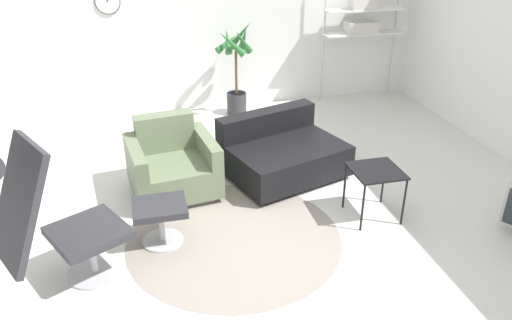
{
  "coord_description": "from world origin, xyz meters",
  "views": [
    {
      "loc": [
        -0.88,
        -3.75,
        2.63
      ],
      "look_at": [
        0.11,
        0.25,
        0.55
      ],
      "focal_mm": 35.0,
      "sensor_mm": 36.0,
      "label": 1
    }
  ],
  "objects_px": {
    "lounge_chair": "(36,206)",
    "shelf_unit": "(362,19)",
    "side_table": "(376,175)",
    "couch_low": "(282,154)",
    "armchair_red": "(172,167)",
    "potted_plant": "(236,72)",
    "ottoman": "(160,215)"
  },
  "relations": [
    {
      "from": "armchair_red",
      "to": "side_table",
      "type": "bearing_deg",
      "value": 144.76
    },
    {
      "from": "ottoman",
      "to": "side_table",
      "type": "relative_size",
      "value": 0.92
    },
    {
      "from": "lounge_chair",
      "to": "shelf_unit",
      "type": "height_order",
      "value": "shelf_unit"
    },
    {
      "from": "ottoman",
      "to": "armchair_red",
      "type": "xyz_separation_m",
      "value": [
        0.18,
        0.88,
        -0.0
      ]
    },
    {
      "from": "potted_plant",
      "to": "shelf_unit",
      "type": "height_order",
      "value": "shelf_unit"
    },
    {
      "from": "potted_plant",
      "to": "lounge_chair",
      "type": "bearing_deg",
      "value": -122.59
    },
    {
      "from": "lounge_chair",
      "to": "ottoman",
      "type": "relative_size",
      "value": 2.95
    },
    {
      "from": "couch_low",
      "to": "side_table",
      "type": "bearing_deg",
      "value": 102.27
    },
    {
      "from": "lounge_chair",
      "to": "couch_low",
      "type": "bearing_deg",
      "value": 94.34
    },
    {
      "from": "side_table",
      "to": "shelf_unit",
      "type": "relative_size",
      "value": 0.27
    },
    {
      "from": "lounge_chair",
      "to": "shelf_unit",
      "type": "distance_m",
      "value": 5.3
    },
    {
      "from": "ottoman",
      "to": "couch_low",
      "type": "xyz_separation_m",
      "value": [
        1.38,
        0.96,
        -0.04
      ]
    },
    {
      "from": "shelf_unit",
      "to": "armchair_red",
      "type": "bearing_deg",
      "value": -144.73
    },
    {
      "from": "ottoman",
      "to": "potted_plant",
      "type": "distance_m",
      "value": 3.17
    },
    {
      "from": "side_table",
      "to": "potted_plant",
      "type": "xyz_separation_m",
      "value": [
        -0.69,
        2.94,
        0.16
      ]
    },
    {
      "from": "couch_low",
      "to": "potted_plant",
      "type": "xyz_separation_m",
      "value": [
        -0.1,
        1.93,
        0.36
      ]
    },
    {
      "from": "armchair_red",
      "to": "side_table",
      "type": "distance_m",
      "value": 2.02
    },
    {
      "from": "armchair_red",
      "to": "potted_plant",
      "type": "height_order",
      "value": "potted_plant"
    },
    {
      "from": "lounge_chair",
      "to": "couch_low",
      "type": "xyz_separation_m",
      "value": [
        2.23,
        1.41,
        -0.53
      ]
    },
    {
      "from": "armchair_red",
      "to": "shelf_unit",
      "type": "height_order",
      "value": "shelf_unit"
    },
    {
      "from": "couch_low",
      "to": "shelf_unit",
      "type": "bearing_deg",
      "value": -149.38
    },
    {
      "from": "lounge_chair",
      "to": "armchair_red",
      "type": "relative_size",
      "value": 1.43
    },
    {
      "from": "shelf_unit",
      "to": "lounge_chair",
      "type": "bearing_deg",
      "value": -139.43
    },
    {
      "from": "couch_low",
      "to": "shelf_unit",
      "type": "height_order",
      "value": "shelf_unit"
    },
    {
      "from": "side_table",
      "to": "couch_low",
      "type": "bearing_deg",
      "value": 120.3
    },
    {
      "from": "lounge_chair",
      "to": "shelf_unit",
      "type": "xyz_separation_m",
      "value": [
        4.01,
        3.43,
        0.46
      ]
    },
    {
      "from": "potted_plant",
      "to": "shelf_unit",
      "type": "bearing_deg",
      "value": 2.84
    },
    {
      "from": "couch_low",
      "to": "potted_plant",
      "type": "relative_size",
      "value": 1.09
    },
    {
      "from": "side_table",
      "to": "shelf_unit",
      "type": "bearing_deg",
      "value": 68.7
    },
    {
      "from": "armchair_red",
      "to": "couch_low",
      "type": "height_order",
      "value": "armchair_red"
    },
    {
      "from": "ottoman",
      "to": "shelf_unit",
      "type": "xyz_separation_m",
      "value": [
        3.15,
        2.98,
        0.95
      ]
    },
    {
      "from": "lounge_chair",
      "to": "potted_plant",
      "type": "distance_m",
      "value": 3.97
    }
  ]
}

